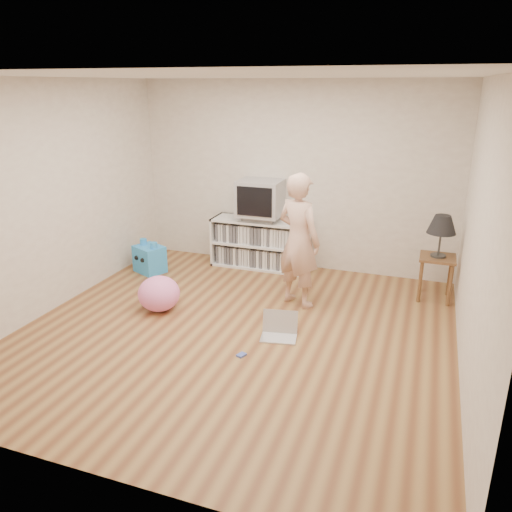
{
  "coord_description": "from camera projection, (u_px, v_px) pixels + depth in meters",
  "views": [
    {
      "loc": [
        1.82,
        -4.45,
        2.53
      ],
      "look_at": [
        0.1,
        0.4,
        0.75
      ],
      "focal_mm": 35.0,
      "sensor_mm": 36.0,
      "label": 1
    }
  ],
  "objects": [
    {
      "name": "ceiling",
      "position": [
        231.0,
        75.0,
        4.52
      ],
      "size": [
        4.5,
        4.5,
        0.01
      ],
      "primitive_type": "cube",
      "color": "white",
      "rests_on": "walls"
    },
    {
      "name": "plush_blue",
      "position": [
        150.0,
        259.0,
        7.02
      ],
      "size": [
        0.49,
        0.45,
        0.46
      ],
      "rotation": [
        0.0,
        0.0,
        -0.43
      ],
      "color": "#2A96F6",
      "rests_on": "ground"
    },
    {
      "name": "side_table",
      "position": [
        437.0,
        267.0,
        6.07
      ],
      "size": [
        0.42,
        0.42,
        0.55
      ],
      "color": "brown",
      "rests_on": "ground"
    },
    {
      "name": "table_lamp",
      "position": [
        442.0,
        225.0,
        5.9
      ],
      "size": [
        0.34,
        0.34,
        0.52
      ],
      "color": "#333333",
      "rests_on": "side_table"
    },
    {
      "name": "plush_pink",
      "position": [
        159.0,
        294.0,
        5.82
      ],
      "size": [
        0.56,
        0.56,
        0.41
      ],
      "primitive_type": "ellipsoid",
      "rotation": [
        0.0,
        0.0,
        0.16
      ],
      "color": "pink",
      "rests_on": "ground"
    },
    {
      "name": "person",
      "position": [
        299.0,
        241.0,
        5.81
      ],
      "size": [
        0.69,
        0.59,
        1.6
      ],
      "primitive_type": "imported",
      "rotation": [
        0.0,
        0.0,
        2.71
      ],
      "color": "beige",
      "rests_on": "ground"
    },
    {
      "name": "dvd_deck",
      "position": [
        261.0,
        218.0,
        7.06
      ],
      "size": [
        0.45,
        0.35,
        0.07
      ],
      "primitive_type": "cube",
      "color": "gray",
      "rests_on": "media_unit"
    },
    {
      "name": "crt_tv",
      "position": [
        261.0,
        198.0,
        6.96
      ],
      "size": [
        0.6,
        0.53,
        0.5
      ],
      "color": "#9F9FA4",
      "rests_on": "dvd_deck"
    },
    {
      "name": "laptop",
      "position": [
        279.0,
        330.0,
        5.26
      ],
      "size": [
        0.42,
        0.36,
        0.26
      ],
      "rotation": [
        0.0,
        0.0,
        0.18
      ],
      "color": "silver",
      "rests_on": "ground"
    },
    {
      "name": "ground",
      "position": [
        235.0,
        332.0,
        5.37
      ],
      "size": [
        4.5,
        4.5,
        0.0
      ],
      "primitive_type": "plane",
      "color": "brown",
      "rests_on": "ground"
    },
    {
      "name": "playing_cards",
      "position": [
        241.0,
        355.0,
        4.89
      ],
      "size": [
        0.09,
        0.11,
        0.02
      ],
      "primitive_type": "cube",
      "rotation": [
        0.0,
        0.0,
        -0.37
      ],
      "color": "#485DC0",
      "rests_on": "ground"
    },
    {
      "name": "walls",
      "position": [
        233.0,
        215.0,
        4.94
      ],
      "size": [
        4.52,
        4.52,
        2.6
      ],
      "color": "beige",
      "rests_on": "ground"
    },
    {
      "name": "media_unit",
      "position": [
        261.0,
        243.0,
        7.2
      ],
      "size": [
        1.4,
        0.45,
        0.7
      ],
      "color": "white",
      "rests_on": "ground"
    }
  ]
}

